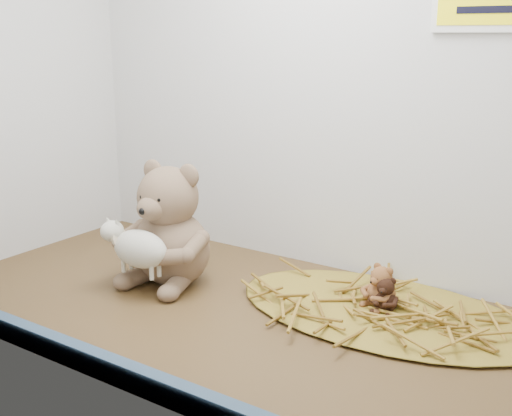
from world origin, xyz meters
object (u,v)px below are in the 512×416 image
Objects in this scene: mini_teddy_brown at (386,293)px; mini_teddy_tan at (382,285)px; toy_lamb at (140,249)px; main_teddy at (171,223)px.

mini_teddy_tan is at bearing 133.88° from mini_teddy_brown.
toy_lamb reaches higher than mini_teddy_brown.
mini_teddy_brown is at bearing 8.23° from main_teddy.
toy_lamb is 2.41× the size of mini_teddy_brown.
mini_teddy_brown is (41.93, 8.45, -7.90)cm from main_teddy.
toy_lamb is at bearing -93.16° from main_teddy.
mini_teddy_brown is (1.26, -1.18, -0.76)cm from mini_teddy_tan.
main_teddy is at bearing -171.67° from mini_teddy_brown.
main_teddy is 3.06× the size of mini_teddy_tan.
mini_teddy_tan is 1.89cm from mini_teddy_brown.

